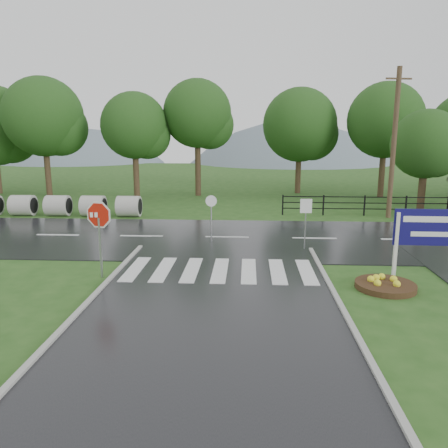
{
  "coord_description": "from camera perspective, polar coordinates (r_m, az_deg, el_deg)",
  "views": [
    {
      "loc": [
        0.94,
        -9.56,
        4.76
      ],
      "look_at": [
        0.08,
        6.0,
        1.5
      ],
      "focal_mm": 35.0,
      "sensor_mm": 36.0,
      "label": 1
    }
  ],
  "objects": [
    {
      "name": "flower_bed",
      "position": [
        14.61,
        20.33,
        -7.41
      ],
      "size": [
        1.85,
        1.85,
        0.37
      ],
      "color": "#332111",
      "rests_on": "ground"
    },
    {
      "name": "reg_sign_round",
      "position": [
        19.03,
        -1.68,
        1.49
      ],
      "size": [
        0.49,
        0.06,
        2.11
      ],
      "color": "#939399",
      "rests_on": "ground"
    },
    {
      "name": "main_road",
      "position": [
        20.16,
        0.4,
        -1.84
      ],
      "size": [
        90.0,
        8.0,
        0.04
      ],
      "primitive_type": "cube",
      "color": "black",
      "rests_on": "ground"
    },
    {
      "name": "culvert_pipes",
      "position": [
        27.71,
        -22.84,
        2.25
      ],
      "size": [
        11.8,
        1.2,
        1.2
      ],
      "color": "#9E9B93",
      "rests_on": "ground"
    },
    {
      "name": "utility_pole_east",
      "position": [
        26.33,
        21.31,
        9.81
      ],
      "size": [
        1.46,
        0.35,
        8.27
      ],
      "color": "#473523",
      "rests_on": "ground"
    },
    {
      "name": "ground",
      "position": [
        10.73,
        -2.28,
        -14.55
      ],
      "size": [
        120.0,
        120.0,
        0.0
      ],
      "primitive_type": "plane",
      "color": "#27501A",
      "rests_on": "ground"
    },
    {
      "name": "estate_billboard",
      "position": [
        15.94,
        25.82,
        -0.82
      ],
      "size": [
        2.66,
        0.12,
        2.33
      ],
      "color": "silver",
      "rests_on": "ground"
    },
    {
      "name": "treeline",
      "position": [
        33.9,
        3.24,
        3.73
      ],
      "size": [
        83.2,
        5.2,
        10.0
      ],
      "color": "#1A4214",
      "rests_on": "ground"
    },
    {
      "name": "fence_west",
      "position": [
        26.76,
        17.88,
        2.57
      ],
      "size": [
        9.58,
        0.08,
        1.2
      ],
      "color": "black",
      "rests_on": "ground"
    },
    {
      "name": "crosswalk",
      "position": [
        15.33,
        -0.51,
        -6.04
      ],
      "size": [
        6.5,
        2.8,
        0.02
      ],
      "color": "silver",
      "rests_on": "ground"
    },
    {
      "name": "stop_sign",
      "position": [
        14.86,
        -16.02,
        0.3
      ],
      "size": [
        1.19,
        0.31,
        2.75
      ],
      "color": "#939399",
      "rests_on": "ground"
    },
    {
      "name": "reg_sign_small",
      "position": [
        18.1,
        10.63,
        1.29
      ],
      "size": [
        0.48,
        0.05,
        2.14
      ],
      "color": "#939399",
      "rests_on": "ground"
    },
    {
      "name": "hills",
      "position": [
        77.32,
        4.96,
        -3.44
      ],
      "size": [
        102.0,
        48.0,
        48.0
      ],
      "color": "slate",
      "rests_on": "ground"
    },
    {
      "name": "entrance_tree_left",
      "position": [
        29.07,
        24.89,
        9.42
      ],
      "size": [
        4.11,
        4.11,
        6.17
      ],
      "color": "#3D2B1C",
      "rests_on": "ground"
    }
  ]
}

